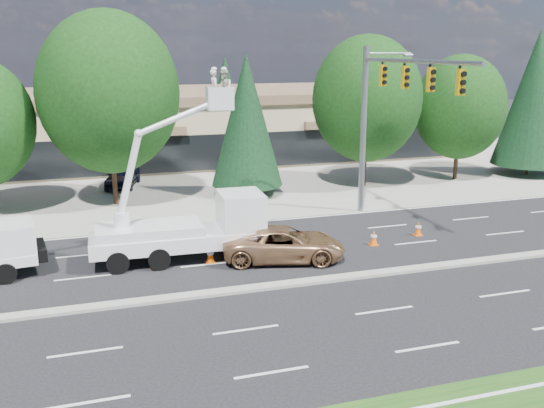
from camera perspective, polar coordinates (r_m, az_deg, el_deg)
name	(u,v)px	position (r m, az deg, el deg)	size (l,w,h in m)	color
ground	(224,293)	(22.92, -4.58, -8.36)	(140.00, 140.00, 0.00)	black
concrete_apron	(157,183)	(41.84, -10.77, 1.97)	(140.00, 22.00, 0.01)	gray
road_median	(224,292)	(22.90, -4.58, -8.22)	(120.00, 0.55, 0.12)	gray
strip_mall	(140,124)	(51.17, -12.30, 7.35)	(50.40, 15.40, 5.50)	tan
tree_front_d	(109,93)	(35.74, -15.11, 10.09)	(7.95, 7.95, 11.02)	#332114
tree_front_e	(247,120)	(37.14, -2.41, 7.91)	(4.39, 4.39, 8.66)	#332114
tree_front_f	(367,99)	(39.86, 8.91, 9.75)	(7.04, 7.04, 9.77)	#332114
tree_front_g	(460,107)	(43.47, 17.28, 8.70)	(6.15, 6.15, 8.53)	#332114
tree_front_h	(534,98)	(47.09, 23.43, 9.14)	(5.17, 5.17, 10.18)	#332114
tree_back_b	(84,79)	(62.70, -17.25, 11.20)	(5.67, 5.67, 11.18)	#332114
tree_back_c	(225,93)	(64.47, -4.42, 10.37)	(4.08, 4.08, 8.05)	#332114
tree_back_d	(332,87)	(68.17, 5.63, 10.90)	(4.47, 4.47, 8.81)	#332114
signal_mast	(384,106)	(31.43, 10.48, 9.08)	(2.76, 10.16, 9.00)	gray
bucket_truck	(193,219)	(26.15, -7.44, -1.43)	(7.45, 2.63, 8.13)	white
traffic_cone_b	(155,260)	(25.66, -10.93, -5.24)	(0.40, 0.40, 0.70)	#F55E07
traffic_cone_c	(210,255)	(25.97, -5.83, -4.79)	(0.40, 0.40, 0.70)	#F55E07
traffic_cone_d	(374,238)	(28.50, 9.55, -3.17)	(0.40, 0.40, 0.70)	#F55E07
traffic_cone_e	(418,229)	(30.40, 13.60, -2.26)	(0.40, 0.40, 0.70)	#F55E07
minivan	(284,244)	(26.03, 1.12, -3.78)	(2.41, 5.23, 1.45)	#A67850
parked_car_west	(123,175)	(41.08, -13.89, 2.63)	(1.77, 4.40, 1.50)	black
parked_car_east	(239,165)	(43.73, -3.10, 3.66)	(1.47, 4.23, 1.39)	black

